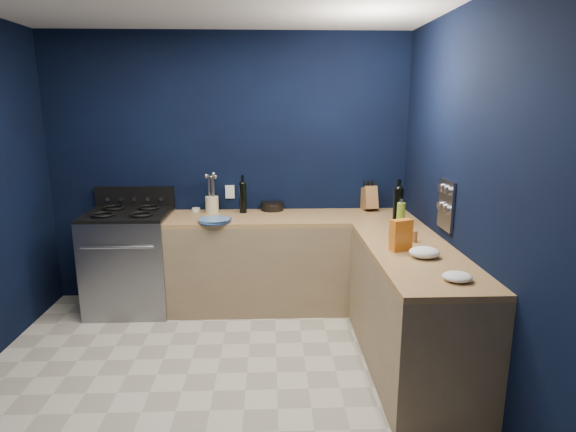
{
  "coord_description": "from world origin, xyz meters",
  "views": [
    {
      "loc": [
        0.4,
        -2.95,
        1.92
      ],
      "look_at": [
        0.55,
        1.0,
        1.0
      ],
      "focal_mm": 29.77,
      "sensor_mm": 36.0,
      "label": 1
    }
  ],
  "objects_px": {
    "gas_range": "(131,263)",
    "utensil_crock": "(212,204)",
    "crouton_bag": "(401,235)",
    "plate_stack": "(214,221)",
    "knife_block": "(369,198)"
  },
  "relations": [
    {
      "from": "gas_range",
      "to": "utensil_crock",
      "type": "xyz_separation_m",
      "value": [
        0.76,
        0.2,
        0.52
      ]
    },
    {
      "from": "gas_range",
      "to": "crouton_bag",
      "type": "xyz_separation_m",
      "value": [
        2.26,
        -1.11,
        0.55
      ]
    },
    {
      "from": "plate_stack",
      "to": "utensil_crock",
      "type": "bearing_deg",
      "value": 99.12
    },
    {
      "from": "gas_range",
      "to": "utensil_crock",
      "type": "relative_size",
      "value": 5.85
    },
    {
      "from": "gas_range",
      "to": "knife_block",
      "type": "height_order",
      "value": "knife_block"
    },
    {
      "from": "plate_stack",
      "to": "knife_block",
      "type": "height_order",
      "value": "knife_block"
    },
    {
      "from": "crouton_bag",
      "to": "gas_range",
      "type": "bearing_deg",
      "value": 132.69
    },
    {
      "from": "plate_stack",
      "to": "utensil_crock",
      "type": "height_order",
      "value": "utensil_crock"
    },
    {
      "from": "gas_range",
      "to": "utensil_crock",
      "type": "height_order",
      "value": "utensil_crock"
    },
    {
      "from": "utensil_crock",
      "to": "knife_block",
      "type": "xyz_separation_m",
      "value": [
        1.55,
        0.07,
        0.03
      ]
    },
    {
      "from": "utensil_crock",
      "to": "knife_block",
      "type": "bearing_deg",
      "value": 2.44
    },
    {
      "from": "plate_stack",
      "to": "crouton_bag",
      "type": "xyz_separation_m",
      "value": [
        1.43,
        -0.89,
        0.1
      ]
    },
    {
      "from": "plate_stack",
      "to": "utensil_crock",
      "type": "xyz_separation_m",
      "value": [
        -0.07,
        0.42,
        0.06
      ]
    },
    {
      "from": "crouton_bag",
      "to": "plate_stack",
      "type": "bearing_deg",
      "value": 126.97
    },
    {
      "from": "gas_range",
      "to": "plate_stack",
      "type": "bearing_deg",
      "value": -14.83
    }
  ]
}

